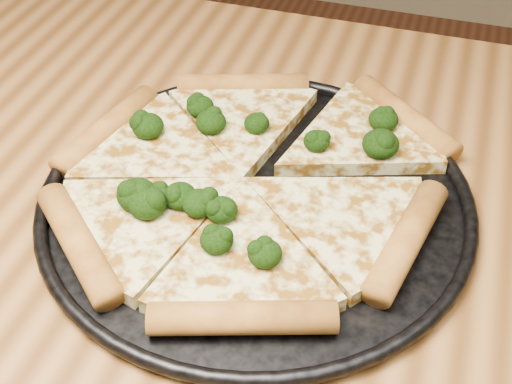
% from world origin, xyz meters
% --- Properties ---
extents(dining_table, '(1.20, 0.90, 0.75)m').
position_xyz_m(dining_table, '(0.00, 0.00, 0.66)').
color(dining_table, '#92602D').
rests_on(dining_table, ground).
extents(pizza_pan, '(0.41, 0.41, 0.02)m').
position_xyz_m(pizza_pan, '(0.09, 0.07, 0.76)').
color(pizza_pan, black).
rests_on(pizza_pan, dining_table).
extents(pizza, '(0.39, 0.40, 0.03)m').
position_xyz_m(pizza, '(0.08, 0.08, 0.77)').
color(pizza, '#E0D889').
rests_on(pizza, pizza_pan).
extents(broccoli_florets, '(0.26, 0.24, 0.03)m').
position_xyz_m(broccoli_florets, '(0.06, 0.08, 0.78)').
color(broccoli_florets, black).
rests_on(broccoli_florets, pizza).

